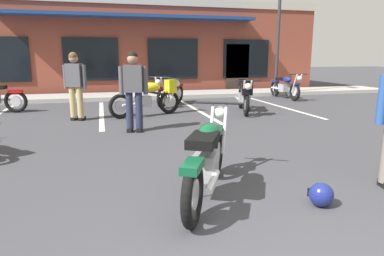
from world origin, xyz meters
name	(u,v)px	position (x,y,z in m)	size (l,w,h in m)	color
ground_plane	(187,152)	(0.00, 3.80, 0.00)	(80.00, 80.00, 0.00)	#3D3D42
sidewalk_kerb	(138,96)	(0.00, 11.77, 0.07)	(22.00, 1.80, 0.14)	#A8A59E
brick_storefront_building	(128,48)	(0.00, 15.86, 1.97)	(16.84, 6.51, 3.92)	brown
painted_stall_lines	(151,112)	(0.00, 8.17, 0.00)	(8.41, 4.80, 0.01)	silver
motorcycle_foreground_classic	(207,157)	(-0.23, 1.95, 0.46)	(1.24, 1.93, 0.98)	black
motorcycle_red_sportbike	(150,96)	(-0.11, 7.53, 0.53)	(2.03, 1.02, 0.98)	black
motorcycle_blue_standard	(171,91)	(0.81, 9.30, 0.46)	(1.41, 1.84, 0.98)	black
motorcycle_green_cafe_racer	(244,94)	(2.52, 7.33, 0.53)	(0.93, 2.05, 0.98)	black
motorcycle_orange_scrambler	(285,86)	(5.31, 9.97, 0.46)	(0.66, 2.11, 0.98)	black
person_by_back_row	(133,87)	(-0.70, 5.63, 0.95)	(0.61, 0.35, 1.68)	black
person_near_building	(75,82)	(-1.96, 7.28, 0.95)	(0.59, 0.39, 1.68)	black
helmet_on_pavement	(321,195)	(0.87, 1.37, 0.13)	(0.26, 0.26, 0.26)	navy
parking_lot_lamp_post	(281,7)	(5.31, 10.57, 3.36)	(0.24, 0.76, 5.23)	#2D2D33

